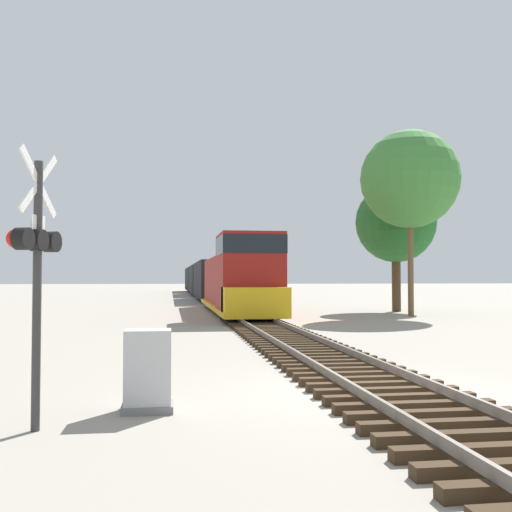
# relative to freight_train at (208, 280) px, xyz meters

# --- Properties ---
(ground_plane) EXTENTS (400.00, 400.00, 0.00)m
(ground_plane) POSITION_rel_freight_train_xyz_m (0.00, -49.88, -1.85)
(ground_plane) COLOR gray
(rail_track_bed) EXTENTS (2.60, 160.00, 0.31)m
(rail_track_bed) POSITION_rel_freight_train_xyz_m (0.00, -49.88, -1.72)
(rail_track_bed) COLOR #382819
(rail_track_bed) RESTS_ON ground
(freight_train) EXTENTS (2.95, 71.28, 4.20)m
(freight_train) POSITION_rel_freight_train_xyz_m (0.00, 0.00, 0.00)
(freight_train) COLOR maroon
(freight_train) RESTS_ON ground
(crossing_signal_near) EXTENTS (0.59, 1.00, 3.86)m
(crossing_signal_near) POSITION_rel_freight_train_xyz_m (-5.61, -51.73, 0.55)
(crossing_signal_near) COLOR #333333
(crossing_signal_near) RESTS_ON ground
(relay_cabinet) EXTENTS (0.79, 0.63, 1.27)m
(relay_cabinet) POSITION_rel_freight_train_xyz_m (-4.11, -50.75, -1.23)
(relay_cabinet) COLOR slate
(relay_cabinet) RESTS_ON ground
(tree_far_right) EXTENTS (5.40, 5.40, 10.22)m
(tree_far_right) POSITION_rel_freight_train_xyz_m (9.25, -29.18, 5.64)
(tree_far_right) COLOR brown
(tree_far_right) RESTS_ON ground
(tree_mid_background) EXTENTS (4.98, 4.98, 8.03)m
(tree_mid_background) POSITION_rel_freight_train_xyz_m (10.14, -24.80, 3.65)
(tree_mid_background) COLOR #473521
(tree_mid_background) RESTS_ON ground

